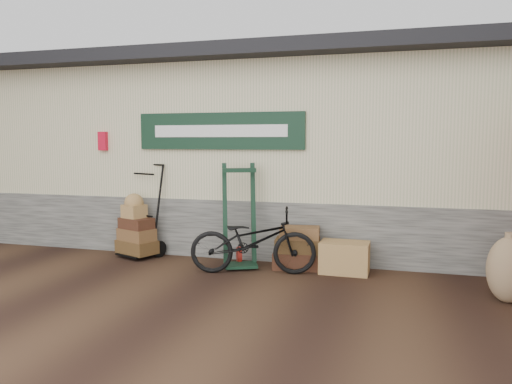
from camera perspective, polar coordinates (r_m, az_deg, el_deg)
ground at (r=6.78m, az=-4.51°, el=-9.58°), size 80.00×80.00×0.00m
station_building at (r=9.15m, az=1.43°, el=4.68°), size 14.40×4.10×3.20m
porter_trolley at (r=8.02m, az=-12.62°, el=-1.92°), size 0.89×0.79×1.48m
green_barrow at (r=7.14m, az=-1.89°, el=-2.69°), size 0.67×0.63×1.48m
suitcase_stack at (r=7.14m, az=4.78°, el=-6.30°), size 0.73×0.51×0.60m
wicker_hamper at (r=6.99m, az=10.08°, el=-7.36°), size 0.67×0.44×0.43m
bicycle at (r=6.79m, az=-0.35°, el=-5.20°), size 0.96×1.81×1.00m
burlap_sack_right at (r=6.28m, az=26.90°, el=-7.94°), size 0.55×0.50×0.75m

